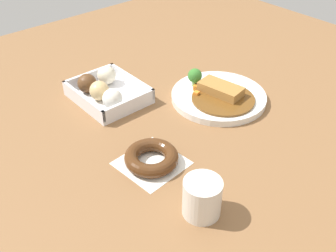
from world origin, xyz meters
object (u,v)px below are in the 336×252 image
Objects in this scene: curry_plate at (217,95)px; coffee_mug at (202,198)px; donut_box at (105,91)px; chocolate_ring_donut at (151,158)px.

coffee_mug is at bearing -50.80° from curry_plate.
curry_plate reaches higher than donut_box.
donut_box is at bearing 169.19° from coffee_mug.
coffee_mug is (0.46, -0.09, 0.01)m from donut_box.
curry_plate is 0.31m from chocolate_ring_donut.
donut_box is 0.46m from coffee_mug.
coffee_mug reaches higher than curry_plate.
donut_box is 2.56× the size of coffee_mug.
curry_plate is at bearing 106.25° from chocolate_ring_donut.
chocolate_ring_donut is at bearing -13.99° from donut_box.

